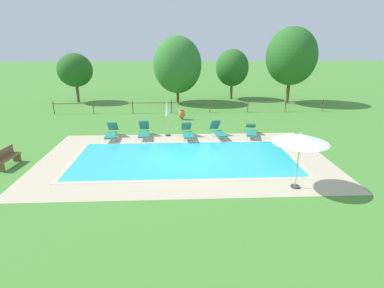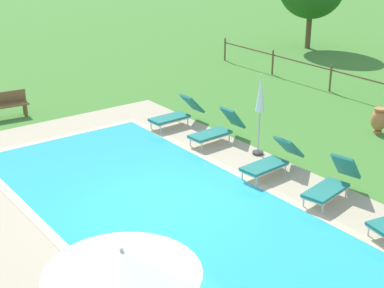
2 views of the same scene
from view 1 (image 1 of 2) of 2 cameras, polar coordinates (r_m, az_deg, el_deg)
ground_plane at (r=15.74m, az=-1.43°, el=-2.67°), size 160.00×160.00×0.00m
pool_deck_paving at (r=15.74m, az=-1.43°, el=-2.66°), size 14.50×8.61×0.01m
swimming_pool_water at (r=15.74m, az=-1.43°, el=-2.65°), size 10.95×5.06×0.01m
pool_coping_rim at (r=15.74m, az=-1.43°, el=-2.64°), size 11.43×5.54×0.01m
sun_lounger_north_near_steps at (r=19.59m, az=10.87°, el=2.37°), size 0.97×2.14×0.73m
sun_lounger_north_mid at (r=19.41m, az=-14.67°, el=2.04°), size 0.68×1.94×0.94m
sun_lounger_north_far at (r=18.82m, az=-0.84°, el=2.13°), size 0.76×1.98×0.91m
sun_lounger_north_end at (r=19.21m, az=-8.90°, el=2.28°), size 0.71×1.90×0.98m
sun_lounger_south_near_corner at (r=19.13m, az=4.84°, el=2.38°), size 0.96×1.94×0.99m
patio_umbrella_open_foreground at (r=12.67m, az=19.42°, el=0.94°), size 2.19×2.19×2.32m
patio_umbrella_closed_row_west at (r=19.15m, az=-4.60°, el=6.12°), size 0.32×0.32×2.38m
wooden_bench_lawn_side at (r=17.04m, az=-31.05°, el=-2.09°), size 0.59×1.54×0.87m
terracotta_urn_near_fence at (r=23.51m, az=-1.90°, el=5.59°), size 0.49×0.49×0.82m
perimeter_fence at (r=25.78m, az=-0.23°, el=7.32°), size 22.48×0.08×1.05m
tree_far_west at (r=32.03m, az=-20.80°, el=12.62°), size 3.27×3.27×4.63m
tree_west_mid at (r=32.14m, az=7.44°, el=13.79°), size 3.27×3.27×4.97m
tree_centre at (r=29.66m, az=-2.71°, el=14.39°), size 4.47×4.47×6.19m
tree_east_mid at (r=30.94m, az=17.89°, el=15.16°), size 4.64×4.64×6.97m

